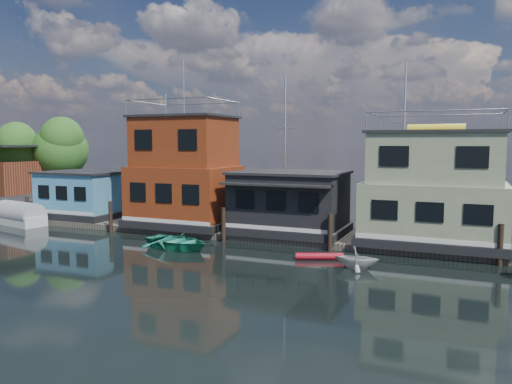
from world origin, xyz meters
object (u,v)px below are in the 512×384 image
at_px(red_kayak, 319,256).
at_px(tarp_runabout, 20,216).
at_px(houseboat_green, 434,190).
at_px(houseboat_dark, 289,202).
at_px(houseboat_blue, 83,194).
at_px(houseboat_red, 185,174).
at_px(dinghy_teal, 177,241).
at_px(dinghy_white, 357,258).

bearing_deg(red_kayak, tarp_runabout, 154.12).
relative_size(houseboat_green, tarp_runabout, 1.67).
distance_m(tarp_runabout, red_kayak, 24.63).
relative_size(houseboat_dark, tarp_runabout, 1.47).
bearing_deg(houseboat_dark, red_kayak, -55.41).
bearing_deg(houseboat_green, red_kayak, -136.49).
relative_size(houseboat_blue, houseboat_green, 0.76).
xyz_separation_m(houseboat_red, red_kayak, (11.55, -5.17, -3.91)).
relative_size(tarp_runabout, dinghy_teal, 1.16).
xyz_separation_m(houseboat_dark, red_kayak, (3.55, -5.15, -2.23)).
distance_m(houseboat_blue, houseboat_dark, 17.50).
distance_m(houseboat_red, tarp_runabout, 13.77).
height_order(houseboat_dark, dinghy_white, houseboat_dark).
bearing_deg(houseboat_dark, houseboat_green, 0.12).
bearing_deg(red_kayak, houseboat_dark, 103.50).
height_order(houseboat_dark, red_kayak, houseboat_dark).
height_order(houseboat_red, dinghy_teal, houseboat_red).
bearing_deg(houseboat_dark, houseboat_blue, 179.94).
xyz_separation_m(houseboat_blue, houseboat_dark, (17.50, -0.02, 0.21)).
xyz_separation_m(dinghy_white, dinghy_teal, (-10.89, 0.48, -0.12)).
distance_m(dinghy_teal, red_kayak, 8.65).
bearing_deg(houseboat_blue, red_kayak, -13.80).
distance_m(houseboat_blue, dinghy_teal, 13.85).
relative_size(houseboat_green, dinghy_teal, 1.93).
distance_m(dinghy_white, red_kayak, 2.57).
relative_size(dinghy_white, dinghy_teal, 0.50).
distance_m(dinghy_white, dinghy_teal, 10.90).
relative_size(houseboat_dark, houseboat_green, 0.88).
bearing_deg(dinghy_white, tarp_runabout, 76.82).
height_order(houseboat_green, dinghy_teal, houseboat_green).
height_order(houseboat_green, red_kayak, houseboat_green).
distance_m(houseboat_red, red_kayak, 13.25).
xyz_separation_m(houseboat_dark, dinghy_white, (5.82, -6.29, -1.85)).
xyz_separation_m(dinghy_teal, red_kayak, (8.62, 0.66, -0.26)).
height_order(houseboat_dark, dinghy_teal, houseboat_dark).
relative_size(houseboat_blue, dinghy_teal, 1.47).
bearing_deg(dinghy_white, houseboat_green, -33.12).
height_order(tarp_runabout, red_kayak, tarp_runabout).
bearing_deg(houseboat_blue, houseboat_dark, -0.06).
bearing_deg(dinghy_teal, houseboat_green, -56.83).
bearing_deg(tarp_runabout, houseboat_dark, 21.55).
distance_m(houseboat_dark, dinghy_white, 8.77).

